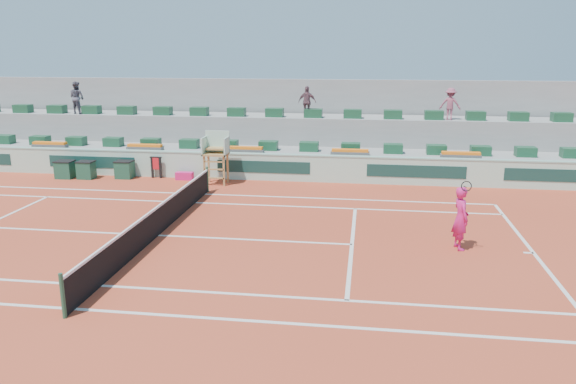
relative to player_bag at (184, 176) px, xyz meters
name	(u,v)px	position (x,y,z in m)	size (l,w,h in m)	color
ground	(158,235)	(1.72, -8.01, -0.18)	(90.00, 90.00, 0.00)	#A2361F
seating_tier_lower	(233,158)	(1.72, 2.69, 0.42)	(36.00, 4.00, 1.20)	gray
seating_tier_upper	(240,139)	(1.72, 4.29, 1.12)	(36.00, 2.40, 2.60)	gray
stadium_back_wall	(246,119)	(1.72, 5.89, 2.02)	(36.00, 0.40, 4.40)	gray
player_bag	(184,176)	(0.00, 0.00, 0.00)	(0.81, 0.36, 0.36)	#D31B6F
spectator_left	(77,98)	(-7.01, 3.58, 3.28)	(0.84, 0.65, 1.72)	#4D4B58
spectator_mid	(307,102)	(5.41, 3.63, 3.21)	(0.92, 0.38, 1.58)	brown
spectator_right	(450,104)	(12.47, 3.65, 3.20)	(1.01, 0.58, 1.56)	#91485C
court_lines	(158,235)	(1.72, -8.01, -0.18)	(23.89, 11.09, 0.01)	silver
tennis_net	(157,220)	(1.72, -8.01, 0.35)	(0.10, 11.97, 1.10)	black
advertising_hoarding	(223,165)	(1.75, 0.49, 0.45)	(36.00, 0.34, 1.26)	#A6D1BA
umpire_chair	(216,150)	(1.72, -0.51, 1.36)	(1.10, 0.90, 2.40)	olive
seat_row_lower	(229,145)	(1.72, 1.79, 1.24)	(32.90, 0.60, 0.44)	#18482B
seat_row_upper	(237,112)	(1.72, 3.69, 2.64)	(32.90, 0.60, 0.44)	#18482B
flower_planters	(194,148)	(0.22, 0.99, 1.15)	(26.80, 0.36, 0.28)	#535353
drink_cooler_a	(125,169)	(-2.93, -0.08, 0.24)	(0.81, 0.70, 0.84)	#174732
drink_cooler_b	(86,170)	(-4.70, -0.42, 0.24)	(0.77, 0.67, 0.84)	#174732
drink_cooler_c	(65,169)	(-5.74, -0.46, 0.24)	(0.84, 0.73, 0.84)	#174732
towel_rack	(156,166)	(-1.44, 0.18, 0.42)	(0.57, 0.10, 1.03)	black
tennis_player	(461,218)	(11.40, -7.91, 0.81)	(0.64, 0.97, 2.28)	#D31B6F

